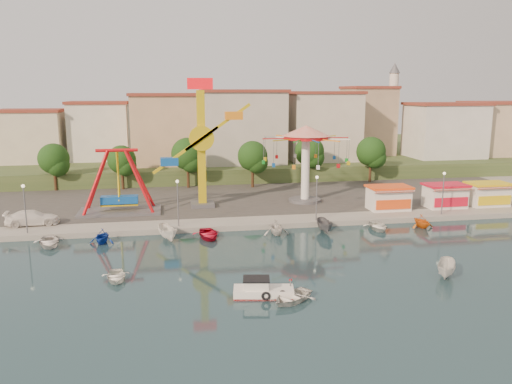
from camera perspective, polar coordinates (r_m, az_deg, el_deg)
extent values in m
plane|color=#132F35|center=(45.39, 1.81, -8.48)|extent=(200.00, 200.00, 0.00)
cube|color=#9E998E|center=(105.24, -5.03, 3.12)|extent=(200.00, 100.00, 0.60)
cube|color=#4C4944|center=(73.82, -2.89, -0.18)|extent=(90.00, 28.00, 0.01)
cube|color=#384C26|center=(110.02, -5.27, 4.10)|extent=(200.00, 60.00, 3.00)
cube|color=#59595E|center=(64.59, -15.26, -2.13)|extent=(10.00, 5.00, 0.30)
cube|color=#1250A5|center=(64.27, -15.33, -0.88)|extent=(4.50, 1.40, 1.00)
cylinder|color=red|center=(63.28, -15.63, 4.62)|extent=(5.00, 0.40, 0.40)
cube|color=#59595E|center=(66.06, -6.13, -1.40)|extent=(3.00, 3.00, 0.50)
cube|color=gold|center=(64.84, -6.26, 4.86)|extent=(1.00, 1.00, 15.00)
cube|color=red|center=(64.43, -6.42, 12.21)|extent=(3.20, 0.50, 1.40)
cylinder|color=gold|center=(63.89, -6.24, 6.11)|extent=(3.20, 0.50, 3.20)
cube|color=gold|center=(63.74, -4.40, 7.41)|extent=(8.43, 0.35, 5.96)
cube|color=orange|center=(63.89, -2.56, 8.72)|extent=(2.20, 1.20, 1.00)
cylinder|color=#59595E|center=(68.76, 5.59, -0.92)|extent=(4.40, 4.40, 0.40)
cylinder|color=white|center=(67.97, 5.66, 2.62)|extent=(1.10, 1.10, 9.00)
cylinder|color=red|center=(67.45, 5.74, 6.23)|extent=(6.00, 6.00, 0.50)
cone|color=red|center=(67.37, 5.75, 6.99)|extent=(6.40, 6.40, 1.40)
cube|color=white|center=(65.75, 14.90, -0.76)|extent=(5.00, 3.00, 2.80)
cube|color=#F04C15|center=(65.45, 14.96, 0.57)|extent=(5.40, 3.40, 0.25)
cube|color=red|center=(64.01, 15.58, -0.03)|extent=(5.00, 0.77, 0.43)
cube|color=white|center=(69.36, 20.78, -0.50)|extent=(5.00, 3.00, 2.80)
cube|color=red|center=(69.08, 20.87, 0.76)|extent=(5.40, 3.40, 0.25)
cube|color=red|center=(67.72, 21.58, 0.20)|extent=(5.00, 0.77, 0.43)
cube|color=white|center=(72.65, 24.93, -0.31)|extent=(5.00, 3.00, 2.80)
cube|color=yellow|center=(72.38, 25.04, 0.89)|extent=(5.40, 3.40, 0.25)
cube|color=red|center=(71.08, 25.79, 0.36)|extent=(5.00, 0.77, 0.43)
cylinder|color=#59595E|center=(58.20, -24.86, -1.90)|extent=(0.14, 0.14, 5.00)
cylinder|color=#59595E|center=(56.16, -8.91, -1.41)|extent=(0.14, 0.14, 5.00)
cylinder|color=#59595E|center=(58.59, 6.93, -0.82)|extent=(0.14, 0.14, 5.00)
cylinder|color=#59595E|center=(64.99, 20.57, -0.26)|extent=(0.14, 0.14, 5.00)
cylinder|color=#382314|center=(81.68, -21.96, 1.40)|extent=(0.44, 0.44, 3.60)
sphere|color=black|center=(81.24, -22.12, 3.55)|extent=(4.60, 4.60, 4.60)
cylinder|color=#382314|center=(79.45, -15.00, 1.52)|extent=(0.44, 0.44, 3.40)
sphere|color=black|center=(79.02, -15.11, 3.60)|extent=(4.35, 4.35, 4.35)
cylinder|color=#382314|center=(78.70, -7.77, 1.90)|extent=(0.44, 0.44, 3.92)
sphere|color=black|center=(78.22, -7.84, 4.34)|extent=(5.02, 5.02, 5.02)
cylinder|color=#382314|center=(78.29, -0.39, 1.86)|extent=(0.44, 0.44, 3.66)
sphere|color=black|center=(77.83, -0.39, 4.15)|extent=(4.68, 4.68, 4.68)
cylinder|color=#382314|center=(83.34, 6.07, 2.43)|extent=(0.44, 0.44, 3.80)
sphere|color=black|center=(82.90, 6.12, 4.66)|extent=(4.86, 4.86, 4.86)
cylinder|color=#382314|center=(84.95, 12.91, 2.37)|extent=(0.44, 0.44, 3.77)
sphere|color=black|center=(84.51, 13.01, 4.54)|extent=(4.83, 4.83, 4.83)
cube|color=beige|center=(91.47, -25.65, 6.23)|extent=(9.26, 9.53, 11.87)
cube|color=silver|center=(94.36, -17.62, 5.96)|extent=(12.33, 9.01, 8.63)
cube|color=tan|center=(93.99, -9.60, 7.11)|extent=(11.95, 9.28, 11.23)
cube|color=beige|center=(92.04, -0.90, 6.54)|extent=(12.59, 10.50, 9.20)
cube|color=beige|center=(98.32, 6.62, 6.79)|extent=(10.75, 9.23, 9.24)
cube|color=tan|center=(101.09, 14.24, 7.21)|extent=(12.77, 10.96, 11.21)
cube|color=silver|center=(105.04, 20.54, 7.30)|extent=(8.23, 8.98, 12.36)
cube|color=beige|center=(115.65, 24.36, 6.43)|extent=(11.59, 10.93, 8.76)
cylinder|color=silver|center=(105.80, 15.31, 8.63)|extent=(1.80, 1.80, 16.00)
cylinder|color=#59595E|center=(105.70, 15.46, 11.33)|extent=(2.80, 2.80, 0.30)
cone|color=#59595E|center=(105.80, 15.58, 13.50)|extent=(2.20, 2.20, 2.00)
cube|color=white|center=(39.01, 0.87, -11.47)|extent=(4.82, 2.48, 0.83)
cube|color=red|center=(39.09, 0.87, -11.74)|extent=(4.82, 2.48, 0.15)
cube|color=white|center=(38.74, 0.04, -10.53)|extent=(2.04, 1.66, 0.83)
cube|color=black|center=(38.57, 0.04, -9.90)|extent=(2.25, 1.88, 0.11)
torus|color=black|center=(38.12, 1.14, -11.80)|extent=(0.72, 0.30, 0.70)
torus|color=black|center=(38.41, 3.05, -11.63)|extent=(0.72, 0.30, 0.70)
imported|color=white|center=(43.67, -15.72, -9.27)|extent=(2.67, 3.49, 0.67)
imported|color=silver|center=(38.17, 4.09, -11.85)|extent=(4.58, 4.37, 0.77)
imported|color=silver|center=(45.58, 20.96, -8.21)|extent=(3.29, 3.87, 1.44)
imported|color=white|center=(61.80, -24.19, -2.70)|extent=(5.94, 2.86, 1.67)
imported|color=white|center=(55.14, -22.60, -5.29)|extent=(3.82, 4.67, 0.85)
imported|color=#12339F|center=(54.11, -17.19, -4.84)|extent=(3.04, 3.36, 1.54)
imported|color=silver|center=(53.62, -10.03, -4.61)|extent=(2.67, 4.38, 1.59)
imported|color=red|center=(53.85, -5.48, -4.81)|extent=(3.43, 4.49, 0.87)
imported|color=beige|center=(54.77, 2.30, -4.05)|extent=(3.02, 3.42, 1.69)
imported|color=#59595E|center=(56.19, 7.85, -3.86)|extent=(1.66, 3.90, 1.47)
imported|color=silver|center=(58.48, 13.77, -3.83)|extent=(2.95, 3.95, 0.78)
imported|color=orange|center=(60.70, 18.43, -3.16)|extent=(2.93, 3.27, 1.55)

